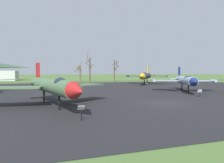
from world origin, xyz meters
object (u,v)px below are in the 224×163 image
object	(u,v)px
info_placard_front_left	(147,84)
jet_fighter_front_right	(185,80)
info_placard_front_right	(200,92)
jet_fighter_front_left	(146,76)
jet_fighter_rear_center	(52,86)
info_placard_rear_center	(81,111)

from	to	relation	value
info_placard_front_left	jet_fighter_front_right	world-z (taller)	jet_fighter_front_right
info_placard_front_right	info_placard_front_left	bearing A→B (deg)	81.81
jet_fighter_front_right	info_placard_front_right	size ratio (longest dim) A/B	12.43
jet_fighter_front_left	info_placard_front_left	xyz separation A→B (m)	(-4.13, -8.59, -1.85)
info_placard_front_right	jet_fighter_front_right	bearing A→B (deg)	65.69
jet_fighter_front_right	info_placard_front_right	distance (m)	8.18
jet_fighter_front_left	jet_fighter_rear_center	world-z (taller)	jet_fighter_front_left
info_placard_front_left	info_placard_front_right	bearing A→B (deg)	-98.19
jet_fighter_rear_center	info_placard_rear_center	size ratio (longest dim) A/B	13.36
jet_fighter_front_left	jet_fighter_rear_center	xyz separation A→B (m)	(-26.28, -31.27, -0.32)
jet_fighter_rear_center	info_placard_rear_center	xyz separation A→B (m)	(1.78, -6.87, -1.40)
info_placard_front_left	jet_fighter_rear_center	world-z (taller)	jet_fighter_rear_center
info_placard_front_right	info_placard_rear_center	xyz separation A→B (m)	(-17.33, -8.44, -0.01)
info_placard_front_right	jet_fighter_rear_center	size ratio (longest dim) A/B	0.07
jet_fighter_front_left	jet_fighter_front_right	distance (m)	22.68
jet_fighter_front_right	info_placard_rear_center	bearing A→B (deg)	-142.60
info_placard_rear_center	jet_fighter_front_right	bearing A→B (deg)	37.40
jet_fighter_front_right	jet_fighter_rear_center	distance (m)	24.14
info_placard_rear_center	info_placard_front_right	bearing A→B (deg)	25.97
jet_fighter_rear_center	info_placard_rear_center	bearing A→B (deg)	-75.46
jet_fighter_front_right	info_placard_rear_center	xyz separation A→B (m)	(-20.65, -15.79, -1.33)
jet_fighter_front_left	info_placard_rear_center	bearing A→B (deg)	-122.71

